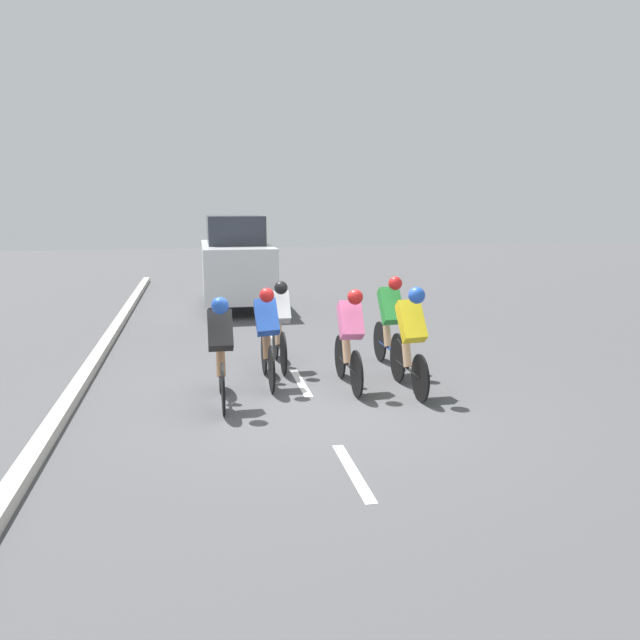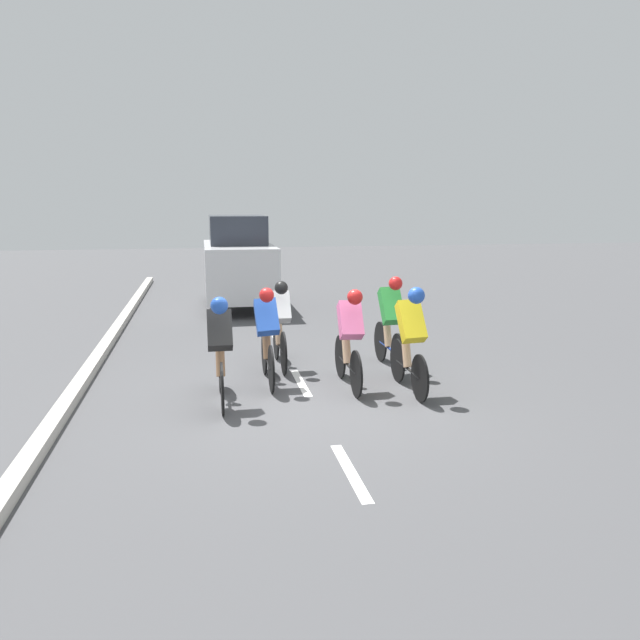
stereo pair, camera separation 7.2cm
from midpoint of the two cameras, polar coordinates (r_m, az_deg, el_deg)
ground_plane at (r=8.70m, az=-0.77°, el=-7.11°), size 60.00×60.00×0.00m
lane_stripe_near at (r=6.44m, az=3.12°, el=-13.67°), size 0.12×1.40×0.01m
lane_stripe_mid at (r=9.39m, az=-1.54°, el=-5.75°), size 0.12×1.40×0.01m
lane_stripe_far at (r=12.46m, az=-3.89°, el=-1.66°), size 0.12×1.40×0.01m
curb at (r=9.43m, az=-21.24°, el=-5.99°), size 0.20×26.45×0.14m
cyclist_pink at (r=8.94m, az=2.96°, el=-1.47°), size 0.34×1.67×1.48m
cyclist_black at (r=8.32m, az=-8.87°, el=-2.48°), size 0.32×1.66×1.49m
cyclist_yellow at (r=8.80m, az=8.50°, el=-1.48°), size 0.34×1.64×1.55m
cyclist_blue at (r=9.18m, az=-4.65°, el=-1.23°), size 0.35×1.68×1.48m
cyclist_green at (r=10.01m, az=6.67°, el=-0.07°), size 0.33×1.66×1.54m
cyclist_white at (r=10.09m, az=-3.49°, el=-0.22°), size 0.32×1.70×1.46m
support_car at (r=16.25m, az=-7.36°, el=5.27°), size 1.70×4.02×2.34m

